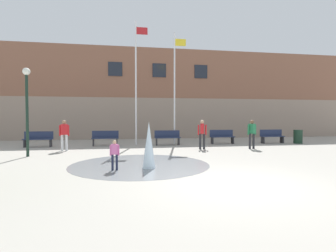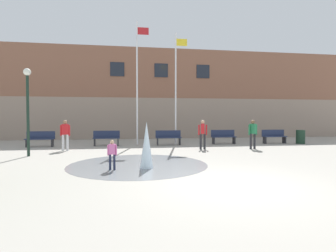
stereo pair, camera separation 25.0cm
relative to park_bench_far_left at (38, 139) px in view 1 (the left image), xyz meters
name	(u,v)px [view 1 (the left image)]	position (x,y,z in m)	size (l,w,h in m)	color
ground_plane	(237,185)	(7.79, -9.99, -0.48)	(100.00, 100.00, 0.00)	#9E998E
library_building	(155,96)	(7.79, 7.89, 3.21)	(36.00, 6.05, 7.37)	gray
splash_fountain	(145,153)	(5.66, -7.14, 0.01)	(5.06, 5.06, 1.58)	gray
park_bench_far_left	(38,139)	(0.00, 0.00, 0.00)	(1.60, 0.44, 0.91)	#28282D
park_bench_left_of_flagpoles	(105,138)	(3.81, 0.10, 0.00)	(1.60, 0.44, 0.91)	#28282D
park_bench_under_left_flagpole	(167,137)	(7.62, -0.14, 0.00)	(1.60, 0.44, 0.91)	#28282D
park_bench_center	(222,136)	(11.29, 0.02, 0.00)	(1.60, 0.44, 0.91)	#28282D
park_bench_near_trashcan	(272,136)	(14.74, -0.16, 0.00)	(1.60, 0.44, 0.91)	#28282D
teen_by_trashcan	(252,132)	(11.86, -2.91, 0.45)	(0.50, 0.39, 1.59)	#28282D
adult_near_bench	(64,133)	(1.90, -2.11, 0.45)	(0.50, 0.28, 1.59)	silver
adult_in_red	(202,132)	(9.14, -2.53, 0.45)	(0.50, 0.38, 1.59)	#28282D
child_with_pink_shirt	(115,153)	(4.62, -7.61, 0.10)	(0.31, 0.14, 0.99)	#1E233D
flagpole_left	(136,79)	(5.73, 0.52, 3.68)	(0.80, 0.10, 7.84)	silver
flagpole_right	(175,85)	(8.23, 0.52, 3.38)	(0.80, 0.10, 7.23)	silver
lamp_post_left_lane	(27,99)	(0.74, -3.90, 2.07)	(0.32, 0.32, 3.90)	#192D23
trash_can	(298,137)	(16.35, -0.62, -0.03)	(0.56, 0.56, 0.90)	#193323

